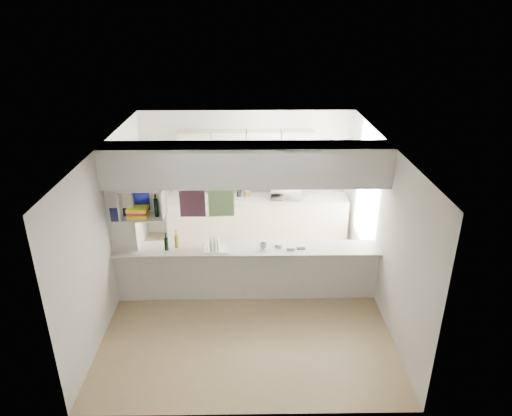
{
  "coord_description": "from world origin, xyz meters",
  "views": [
    {
      "loc": [
        0.05,
        -6.35,
        4.4
      ],
      "look_at": [
        0.15,
        0.5,
        1.39
      ],
      "focal_mm": 32.0,
      "sensor_mm": 36.0,
      "label": 1
    }
  ],
  "objects_px": {
    "microwave": "(286,190)",
    "dish_rack": "(217,244)",
    "wine_bottles": "(172,242)",
    "bowl": "(285,180)"
  },
  "relations": [
    {
      "from": "bowl",
      "to": "dish_rack",
      "type": "xyz_separation_m",
      "value": [
        -1.21,
        -2.12,
        -0.28
      ]
    },
    {
      "from": "microwave",
      "to": "dish_rack",
      "type": "relative_size",
      "value": 1.42
    },
    {
      "from": "wine_bottles",
      "to": "dish_rack",
      "type": "bearing_deg",
      "value": -1.32
    },
    {
      "from": "wine_bottles",
      "to": "microwave",
      "type": "bearing_deg",
      "value": 46.61
    },
    {
      "from": "microwave",
      "to": "dish_rack",
      "type": "height_order",
      "value": "microwave"
    },
    {
      "from": "microwave",
      "to": "dish_rack",
      "type": "bearing_deg",
      "value": 62.65
    },
    {
      "from": "microwave",
      "to": "wine_bottles",
      "type": "bearing_deg",
      "value": 50.06
    },
    {
      "from": "dish_rack",
      "to": "wine_bottles",
      "type": "relative_size",
      "value": 1.4
    },
    {
      "from": "dish_rack",
      "to": "wine_bottles",
      "type": "xyz_separation_m",
      "value": [
        -0.71,
        0.02,
        0.02
      ]
    },
    {
      "from": "microwave",
      "to": "bowl",
      "type": "xyz_separation_m",
      "value": [
        -0.03,
        0.04,
        0.2
      ]
    }
  ]
}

